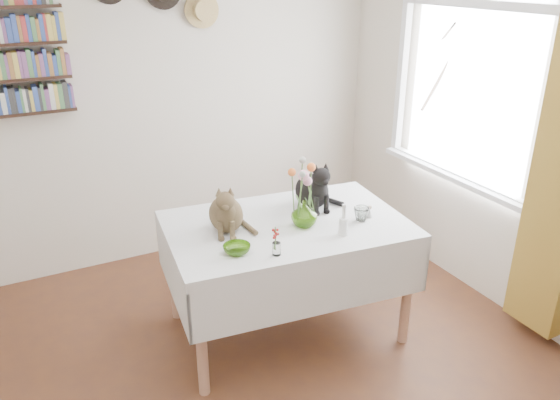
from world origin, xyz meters
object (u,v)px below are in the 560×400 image
dining_table (286,250)px  tabby_cat (226,205)px  flower_vase (304,214)px  black_cat (312,182)px

dining_table → tabby_cat: 0.55m
dining_table → flower_vase: 0.32m
tabby_cat → black_cat: 0.67m
tabby_cat → flower_vase: 0.50m
tabby_cat → flower_vase: tabby_cat is taller
tabby_cat → black_cat: (0.67, 0.08, 0.01)m
black_cat → flower_vase: size_ratio=2.04×
dining_table → flower_vase: (0.08, -0.09, 0.29)m
tabby_cat → flower_vase: (0.47, -0.17, -0.08)m
tabby_cat → flower_vase: size_ratio=1.95×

